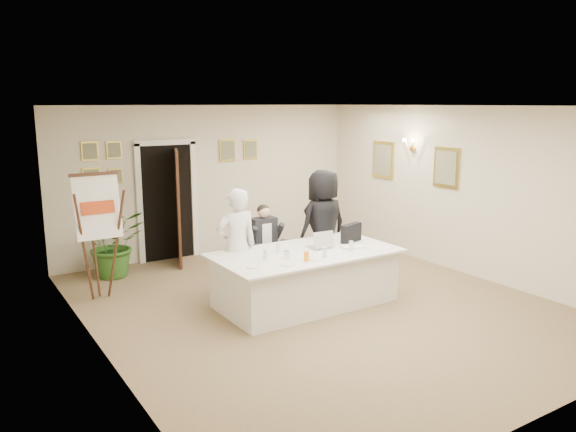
% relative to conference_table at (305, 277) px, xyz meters
% --- Properties ---
extents(floor, '(7.00, 7.00, 0.00)m').
position_rel_conference_table_xyz_m(floor, '(0.12, -0.13, -0.39)').
color(floor, brown).
rests_on(floor, ground).
extents(ceiling, '(6.00, 7.00, 0.02)m').
position_rel_conference_table_xyz_m(ceiling, '(0.12, -0.13, 2.41)').
color(ceiling, white).
rests_on(ceiling, wall_back).
extents(wall_back, '(6.00, 0.10, 2.80)m').
position_rel_conference_table_xyz_m(wall_back, '(0.12, 3.37, 1.01)').
color(wall_back, beige).
rests_on(wall_back, floor).
extents(wall_front, '(6.00, 0.10, 2.80)m').
position_rel_conference_table_xyz_m(wall_front, '(0.12, -3.63, 1.01)').
color(wall_front, beige).
rests_on(wall_front, floor).
extents(wall_left, '(0.10, 7.00, 2.80)m').
position_rel_conference_table_xyz_m(wall_left, '(-2.88, -0.13, 1.01)').
color(wall_left, beige).
rests_on(wall_left, floor).
extents(wall_right, '(0.10, 7.00, 2.80)m').
position_rel_conference_table_xyz_m(wall_right, '(3.12, -0.13, 1.01)').
color(wall_right, beige).
rests_on(wall_right, floor).
extents(doorway, '(1.14, 0.86, 2.20)m').
position_rel_conference_table_xyz_m(doorway, '(-0.77, 3.19, 0.65)').
color(doorway, black).
rests_on(doorway, floor).
extents(pictures_back_wall, '(3.40, 0.06, 0.80)m').
position_rel_conference_table_xyz_m(pictures_back_wall, '(-0.68, 3.34, 1.46)').
color(pictures_back_wall, gold).
rests_on(pictures_back_wall, wall_back).
extents(pictures_right_wall, '(0.06, 2.20, 0.80)m').
position_rel_conference_table_xyz_m(pictures_right_wall, '(3.09, 1.07, 1.36)').
color(pictures_right_wall, gold).
rests_on(pictures_right_wall, wall_right).
extents(wall_sconce, '(0.20, 0.30, 0.24)m').
position_rel_conference_table_xyz_m(wall_sconce, '(3.02, 1.07, 1.71)').
color(wall_sconce, '#B38839').
rests_on(wall_sconce, wall_right).
extents(conference_table, '(2.62, 1.40, 0.78)m').
position_rel_conference_table_xyz_m(conference_table, '(0.00, 0.00, 0.00)').
color(conference_table, silver).
rests_on(conference_table, floor).
extents(seated_man, '(0.61, 0.64, 1.29)m').
position_rel_conference_table_xyz_m(seated_man, '(-0.01, 1.12, 0.25)').
color(seated_man, black).
rests_on(seated_man, floor).
extents(flip_chart, '(0.64, 0.41, 1.84)m').
position_rel_conference_table_xyz_m(flip_chart, '(-2.43, 1.77, 0.46)').
color(flip_chart, '#341910').
rests_on(flip_chart, floor).
extents(standing_man, '(0.64, 0.45, 1.67)m').
position_rel_conference_table_xyz_m(standing_man, '(-0.78, 0.59, 0.44)').
color(standing_man, silver).
rests_on(standing_man, floor).
extents(standing_woman, '(0.91, 0.61, 1.81)m').
position_rel_conference_table_xyz_m(standing_woman, '(0.86, 0.77, 0.51)').
color(standing_woman, black).
rests_on(standing_woman, floor).
extents(potted_palm, '(1.02, 0.89, 1.12)m').
position_rel_conference_table_xyz_m(potted_palm, '(-1.94, 2.80, 0.17)').
color(potted_palm, '#2C5C1E').
rests_on(potted_palm, floor).
extents(laptop, '(0.36, 0.38, 0.28)m').
position_rel_conference_table_xyz_m(laptop, '(0.30, 0.09, 0.52)').
color(laptop, '#B7BABC').
rests_on(laptop, conference_table).
extents(laptop_bag, '(0.41, 0.22, 0.28)m').
position_rel_conference_table_xyz_m(laptop_bag, '(0.90, 0.10, 0.52)').
color(laptop_bag, black).
rests_on(laptop_bag, conference_table).
extents(paper_stack, '(0.35, 0.29, 0.03)m').
position_rel_conference_table_xyz_m(paper_stack, '(0.69, -0.19, 0.40)').
color(paper_stack, white).
rests_on(paper_stack, conference_table).
extents(plate_left, '(0.28, 0.28, 0.01)m').
position_rel_conference_table_xyz_m(plate_left, '(-0.97, -0.28, 0.39)').
color(plate_left, white).
rests_on(plate_left, conference_table).
extents(plate_mid, '(0.21, 0.21, 0.01)m').
position_rel_conference_table_xyz_m(plate_mid, '(-0.57, -0.44, 0.39)').
color(plate_mid, white).
rests_on(plate_mid, conference_table).
extents(plate_near, '(0.29, 0.29, 0.01)m').
position_rel_conference_table_xyz_m(plate_near, '(-0.13, -0.39, 0.39)').
color(plate_near, white).
rests_on(plate_near, conference_table).
extents(glass_a, '(0.07, 0.07, 0.14)m').
position_rel_conference_table_xyz_m(glass_a, '(-0.69, -0.05, 0.45)').
color(glass_a, silver).
rests_on(glass_a, conference_table).
extents(glass_b, '(0.07, 0.07, 0.14)m').
position_rel_conference_table_xyz_m(glass_b, '(0.05, -0.40, 0.45)').
color(glass_b, silver).
rests_on(glass_b, conference_table).
extents(glass_c, '(0.08, 0.08, 0.14)m').
position_rel_conference_table_xyz_m(glass_c, '(0.57, -0.31, 0.45)').
color(glass_c, silver).
rests_on(glass_c, conference_table).
extents(glass_d, '(0.07, 0.07, 0.14)m').
position_rel_conference_table_xyz_m(glass_d, '(-0.35, 0.16, 0.45)').
color(glass_d, silver).
rests_on(glass_d, conference_table).
extents(oj_glass, '(0.08, 0.08, 0.13)m').
position_rel_conference_table_xyz_m(oj_glass, '(-0.27, -0.41, 0.45)').
color(oj_glass, orange).
rests_on(oj_glass, conference_table).
extents(steel_jug, '(0.10, 0.10, 0.11)m').
position_rel_conference_table_xyz_m(steel_jug, '(-0.42, -0.17, 0.44)').
color(steel_jug, silver).
rests_on(steel_jug, conference_table).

